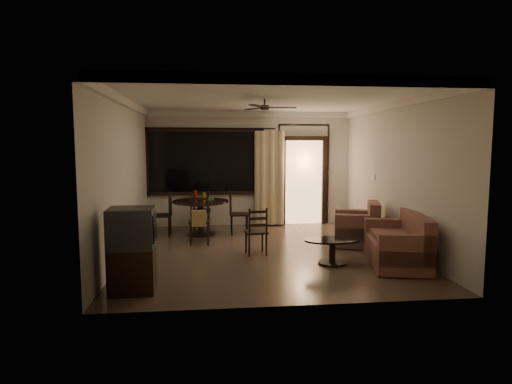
{
  "coord_description": "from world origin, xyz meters",
  "views": [
    {
      "loc": [
        -1.01,
        -7.75,
        1.96
      ],
      "look_at": [
        -0.13,
        0.2,
        1.1
      ],
      "focal_mm": 30.0,
      "sensor_mm": 36.0,
      "label": 1
    }
  ],
  "objects": [
    {
      "name": "dining_chair_west",
      "position": [
        -2.04,
        1.64,
        0.28
      ],
      "size": [
        0.43,
        0.43,
        0.95
      ],
      "rotation": [
        0.0,
        0.0,
        -1.58
      ],
      "color": "black",
      "rests_on": "ground"
    },
    {
      "name": "dining_chair_east",
      "position": [
        -0.37,
        1.62,
        0.28
      ],
      "size": [
        0.43,
        0.43,
        0.95
      ],
      "rotation": [
        0.0,
        0.0,
        1.56
      ],
      "color": "black",
      "rests_on": "ground"
    },
    {
      "name": "tv_cabinet",
      "position": [
        -2.05,
        -1.99,
        0.57
      ],
      "size": [
        0.62,
        0.56,
        1.14
      ],
      "rotation": [
        0.0,
        0.0,
        0.03
      ],
      "color": "black",
      "rests_on": "ground"
    },
    {
      "name": "ground",
      "position": [
        0.0,
        0.0,
        0.0
      ],
      "size": [
        5.5,
        5.5,
        0.0
      ],
      "primitive_type": "plane",
      "color": "#7F6651",
      "rests_on": "ground"
    },
    {
      "name": "side_chair",
      "position": [
        -0.18,
        -0.2,
        0.26
      ],
      "size": [
        0.42,
        0.42,
        0.87
      ],
      "rotation": [
        0.0,
        0.0,
        3.25
      ],
      "color": "black",
      "rests_on": "ground"
    },
    {
      "name": "dining_table",
      "position": [
        -1.2,
        1.63,
        0.6
      ],
      "size": [
        1.23,
        1.23,
        0.99
      ],
      "rotation": [
        0.0,
        0.0,
        -0.01
      ],
      "color": "black",
      "rests_on": "ground"
    },
    {
      "name": "room_shell",
      "position": [
        0.59,
        1.77,
        1.83
      ],
      "size": [
        5.5,
        6.7,
        5.5
      ],
      "color": "beige",
      "rests_on": "ground"
    },
    {
      "name": "dining_chair_north",
      "position": [
        -1.19,
        2.29,
        0.28
      ],
      "size": [
        0.43,
        0.43,
        0.95
      ],
      "rotation": [
        0.0,
        0.0,
        3.13
      ],
      "color": "black",
      "rests_on": "ground"
    },
    {
      "name": "sofa",
      "position": [
        2.11,
        -1.14,
        0.33
      ],
      "size": [
        1.14,
        1.7,
        0.83
      ],
      "rotation": [
        0.0,
        0.0,
        -0.22
      ],
      "color": "#4A2922",
      "rests_on": "ground"
    },
    {
      "name": "dining_chair_south",
      "position": [
        -1.21,
        0.78,
        0.31
      ],
      "size": [
        0.43,
        0.48,
        0.95
      ],
      "rotation": [
        0.0,
        0.0,
        -0.01
      ],
      "color": "black",
      "rests_on": "ground"
    },
    {
      "name": "coffee_table",
      "position": [
        1.02,
        -0.96,
        0.28
      ],
      "size": [
        0.95,
        0.57,
        0.42
      ],
      "rotation": [
        0.0,
        0.0,
        0.03
      ],
      "color": "black",
      "rests_on": "ground"
    },
    {
      "name": "armchair",
      "position": [
        1.92,
        0.26,
        0.35
      ],
      "size": [
        1.06,
        1.06,
        0.85
      ],
      "rotation": [
        0.0,
        0.0,
        -0.3
      ],
      "color": "#4A2922",
      "rests_on": "ground"
    }
  ]
}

